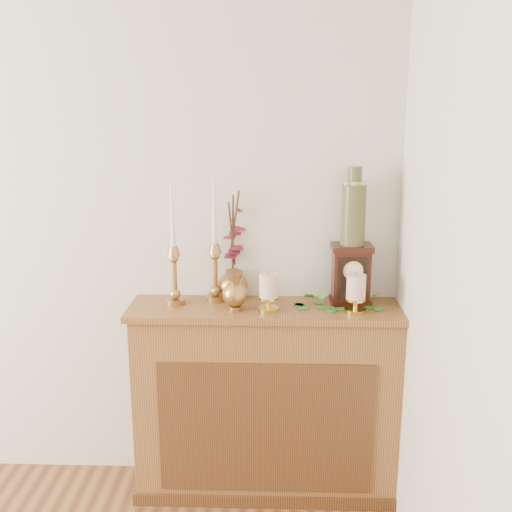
{
  "coord_description": "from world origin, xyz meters",
  "views": [
    {
      "loc": [
        1.44,
        -0.45,
        1.81
      ],
      "look_at": [
        1.35,
        2.05,
        1.17
      ],
      "focal_mm": 42.0,
      "sensor_mm": 36.0,
      "label": 1
    }
  ],
  "objects_px": {
    "candlestick_center": "(215,263)",
    "bud_vase": "(235,291)",
    "candlestick_left": "(174,266)",
    "ceramic_vase": "(353,210)",
    "ginger_jar": "(234,248)",
    "mantel_clock": "(351,275)"
  },
  "relations": [
    {
      "from": "candlestick_left",
      "to": "bud_vase",
      "type": "xyz_separation_m",
      "value": [
        0.28,
        -0.08,
        -0.09
      ]
    },
    {
      "from": "bud_vase",
      "to": "ginger_jar",
      "type": "xyz_separation_m",
      "value": [
        -0.02,
        0.21,
        0.14
      ]
    },
    {
      "from": "bud_vase",
      "to": "ginger_jar",
      "type": "relative_size",
      "value": 0.35
    },
    {
      "from": "candlestick_left",
      "to": "candlestick_center",
      "type": "distance_m",
      "value": 0.19
    },
    {
      "from": "candlestick_left",
      "to": "mantel_clock",
      "type": "bearing_deg",
      "value": 2.84
    },
    {
      "from": "candlestick_left",
      "to": "ceramic_vase",
      "type": "distance_m",
      "value": 0.83
    },
    {
      "from": "bud_vase",
      "to": "ceramic_vase",
      "type": "xyz_separation_m",
      "value": [
        0.52,
        0.13,
        0.34
      ]
    },
    {
      "from": "bud_vase",
      "to": "candlestick_left",
      "type": "bearing_deg",
      "value": 163.14
    },
    {
      "from": "candlestick_left",
      "to": "candlestick_center",
      "type": "bearing_deg",
      "value": 16.34
    },
    {
      "from": "bud_vase",
      "to": "ceramic_vase",
      "type": "relative_size",
      "value": 0.51
    },
    {
      "from": "candlestick_left",
      "to": "ceramic_vase",
      "type": "height_order",
      "value": "ceramic_vase"
    },
    {
      "from": "mantel_clock",
      "to": "ceramic_vase",
      "type": "xyz_separation_m",
      "value": [
        -0.0,
        0.0,
        0.29
      ]
    },
    {
      "from": "candlestick_left",
      "to": "mantel_clock",
      "type": "height_order",
      "value": "candlestick_left"
    },
    {
      "from": "candlestick_left",
      "to": "mantel_clock",
      "type": "xyz_separation_m",
      "value": [
        0.79,
        0.04,
        -0.05
      ]
    },
    {
      "from": "candlestick_left",
      "to": "ginger_jar",
      "type": "xyz_separation_m",
      "value": [
        0.26,
        0.12,
        0.05
      ]
    },
    {
      "from": "candlestick_center",
      "to": "mantel_clock",
      "type": "xyz_separation_m",
      "value": [
        0.62,
        -0.01,
        -0.05
      ]
    },
    {
      "from": "candlestick_center",
      "to": "candlestick_left",
      "type": "bearing_deg",
      "value": -163.66
    },
    {
      "from": "candlestick_left",
      "to": "mantel_clock",
      "type": "distance_m",
      "value": 0.8
    },
    {
      "from": "ginger_jar",
      "to": "ceramic_vase",
      "type": "relative_size",
      "value": 1.48
    },
    {
      "from": "mantel_clock",
      "to": "ginger_jar",
      "type": "bearing_deg",
      "value": 169.41
    },
    {
      "from": "candlestick_center",
      "to": "bud_vase",
      "type": "xyz_separation_m",
      "value": [
        0.1,
        -0.14,
        -0.09
      ]
    },
    {
      "from": "candlestick_center",
      "to": "bud_vase",
      "type": "distance_m",
      "value": 0.19
    }
  ]
}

